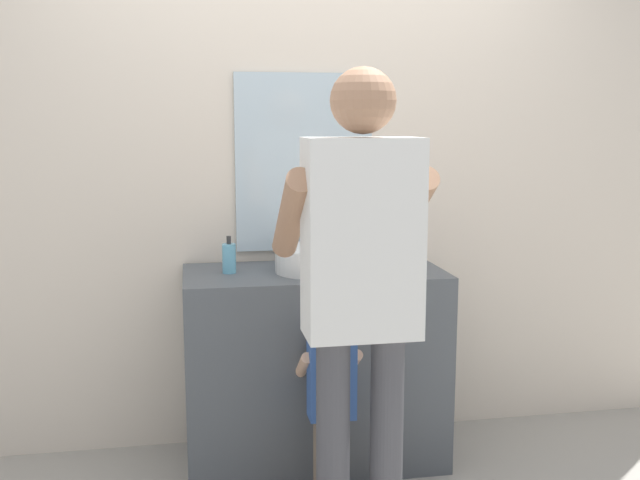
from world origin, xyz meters
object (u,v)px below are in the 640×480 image
object	(u,v)px
adult_parent	(360,268)
child_toddler	(331,390)
toothbrush_cup	(393,256)
soap_bottle	(229,258)

from	to	relation	value
adult_parent	child_toddler	bearing A→B (deg)	99.26
child_toddler	toothbrush_cup	bearing A→B (deg)	48.00
toothbrush_cup	adult_parent	size ratio (longest dim) A/B	0.12
soap_bottle	adult_parent	world-z (taller)	adult_parent
child_toddler	adult_parent	world-z (taller)	adult_parent
soap_bottle	child_toddler	xyz separation A→B (m)	(0.38, -0.42, -0.48)
toothbrush_cup	adult_parent	world-z (taller)	adult_parent
toothbrush_cup	soap_bottle	bearing A→B (deg)	178.85
toothbrush_cup	adult_parent	distance (m)	0.77
toothbrush_cup	soap_bottle	world-z (taller)	toothbrush_cup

